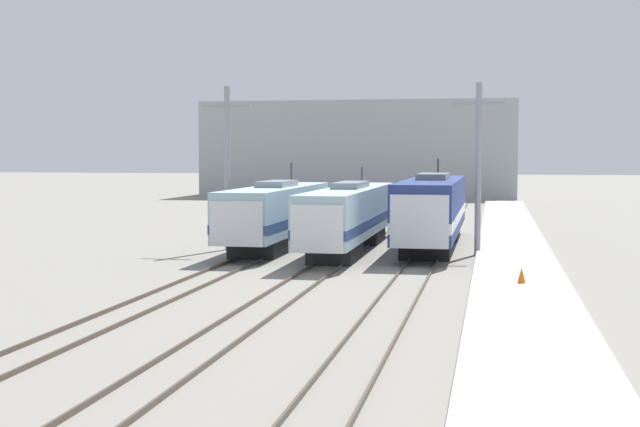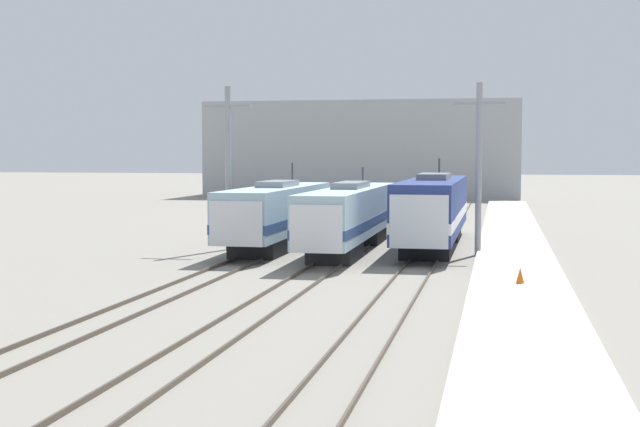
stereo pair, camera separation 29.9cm
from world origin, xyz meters
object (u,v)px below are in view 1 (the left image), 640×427
(locomotive_center, at_px, (349,216))
(catenary_tower_right, at_px, (478,165))
(catenary_tower_left, at_px, (227,164))
(locomotive_far_right, at_px, (433,210))
(traffic_cone, at_px, (522,275))
(locomotive_far_left, at_px, (275,214))

(locomotive_center, height_order, catenary_tower_right, catenary_tower_right)
(catenary_tower_left, bearing_deg, catenary_tower_right, 0.00)
(locomotive_far_right, xyz_separation_m, catenary_tower_right, (2.67, -3.19, 2.67))
(locomotive_far_right, xyz_separation_m, traffic_cone, (4.66, -15.47, -1.66))
(catenary_tower_left, height_order, traffic_cone, catenary_tower_left)
(locomotive_far_left, height_order, traffic_cone, locomotive_far_left)
(locomotive_far_left, height_order, catenary_tower_left, catenary_tower_left)
(catenary_tower_left, bearing_deg, locomotive_far_left, 20.20)
(locomotive_center, relative_size, locomotive_far_right, 0.99)
(catenary_tower_right, bearing_deg, locomotive_center, 178.91)
(locomotive_far_left, distance_m, catenary_tower_left, 3.98)
(catenary_tower_left, bearing_deg, locomotive_center, 1.10)
(locomotive_far_right, bearing_deg, locomotive_center, -145.62)
(locomotive_far_left, xyz_separation_m, locomotive_center, (4.47, -0.81, -0.01))
(locomotive_far_left, relative_size, locomotive_center, 0.86)
(locomotive_far_left, height_order, catenary_tower_right, catenary_tower_right)
(catenary_tower_right, distance_m, traffic_cone, 13.17)
(traffic_cone, bearing_deg, locomotive_far_right, 106.78)
(locomotive_center, bearing_deg, traffic_cone, -53.65)
(locomotive_far_left, relative_size, catenary_tower_right, 1.81)
(catenary_tower_left, xyz_separation_m, catenary_tower_right, (14.19, 0.00, 0.00))
(locomotive_far_left, xyz_separation_m, locomotive_far_right, (8.94, 2.24, 0.20))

